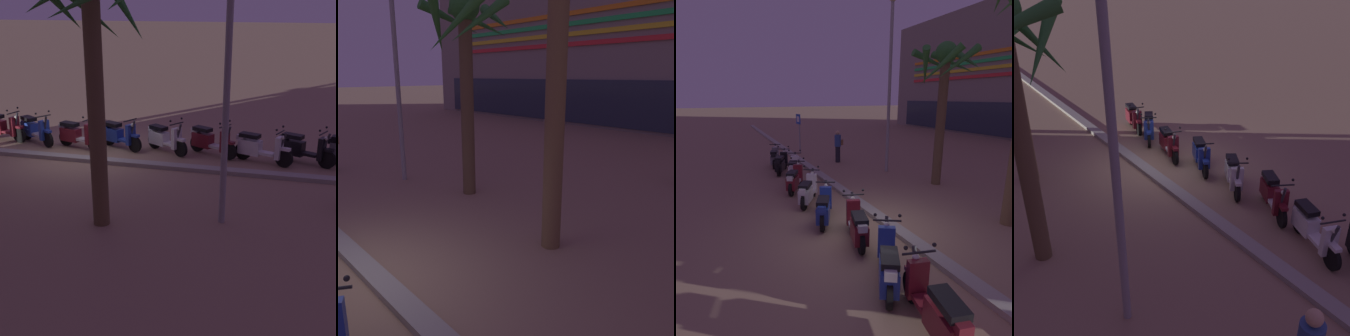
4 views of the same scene
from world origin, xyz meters
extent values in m
plane|color=#93755B|center=(0.00, 0.00, 0.00)|extent=(200.00, 200.00, 0.00)
cube|color=gray|center=(0.00, 0.43, 0.06)|extent=(60.00, 0.36, 0.12)
cube|color=red|center=(-4.17, 18.01, 5.22)|extent=(35.25, 0.10, 0.28)
cube|color=yellow|center=(-4.17, 18.01, 5.84)|extent=(35.25, 0.10, 0.28)
cube|color=#23CC51|center=(-4.17, 18.01, 6.46)|extent=(35.25, 0.10, 0.28)
cube|color=orange|center=(-4.17, 18.01, 7.09)|extent=(35.25, 0.10, 0.28)
cube|color=#283342|center=(-4.17, 18.02, 1.60)|extent=(37.32, 0.12, 2.80)
sphere|color=black|center=(1.78, -0.47, 1.14)|extent=(0.07, 0.07, 0.07)
cylinder|color=brown|center=(-2.38, 4.28, 2.48)|extent=(0.35, 0.35, 4.96)
sphere|color=#337A33|center=(-2.38, 4.28, 4.96)|extent=(0.78, 0.78, 0.78)
cone|color=#337A33|center=(-1.65, 4.16, 4.54)|extent=(0.55, 1.68, 1.27)
cone|color=#337A33|center=(-2.10, 5.07, 4.71)|extent=(1.78, 0.87, 0.96)
cone|color=#337A33|center=(-2.77, 5.01, 4.67)|extent=(1.69, 1.08, 1.03)
cone|color=#337A33|center=(-3.23, 4.42, 4.74)|extent=(0.56, 1.83, 0.90)
cone|color=#337A33|center=(-2.83, 3.75, 4.47)|extent=(1.38, 1.23, 1.39)
cone|color=#337A33|center=(-2.00, 3.72, 4.46)|extent=(1.44, 1.09, 1.42)
cylinder|color=brown|center=(1.33, 3.48, 3.10)|extent=(0.37, 0.37, 6.21)
cylinder|color=#939399|center=(-4.90, 3.56, 3.60)|extent=(0.14, 0.14, 7.21)
camera|label=1|loc=(-6.13, 12.93, 4.57)|focal=50.57mm
camera|label=2|loc=(5.46, -1.52, 3.26)|focal=38.10mm
camera|label=3|loc=(5.97, -3.57, 3.39)|focal=30.06mm
camera|label=4|loc=(-9.66, 5.63, 5.47)|focal=42.14mm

